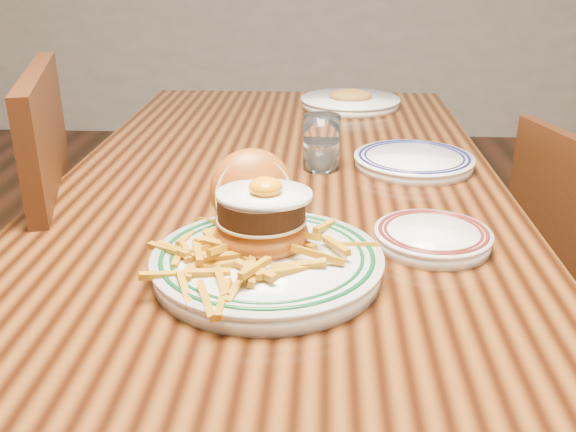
# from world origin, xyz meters

# --- Properties ---
(table) EXTENTS (0.85, 1.60, 0.75)m
(table) POSITION_xyz_m (0.00, 0.00, 0.66)
(table) COLOR black
(table) RESTS_ON floor
(chair_left) EXTENTS (0.56, 0.56, 0.96)m
(chair_left) POSITION_xyz_m (-0.55, -0.10, 0.52)
(chair_left) COLOR #3B190C
(chair_left) RESTS_ON floor
(main_plate) EXTENTS (0.32, 0.34, 0.15)m
(main_plate) POSITION_xyz_m (0.00, -0.38, 0.79)
(main_plate) COLOR white
(main_plate) RESTS_ON table
(side_plate) EXTENTS (0.17, 0.17, 0.03)m
(side_plate) POSITION_xyz_m (0.25, -0.29, 0.77)
(side_plate) COLOR white
(side_plate) RESTS_ON table
(rear_plate) EXTENTS (0.24, 0.24, 0.03)m
(rear_plate) POSITION_xyz_m (0.27, 0.08, 0.77)
(rear_plate) COLOR white
(rear_plate) RESTS_ON table
(water_glass) EXTENTS (0.07, 0.07, 0.11)m
(water_glass) POSITION_xyz_m (0.08, 0.06, 0.80)
(water_glass) COLOR white
(water_glass) RESTS_ON table
(far_plate) EXTENTS (0.27, 0.27, 0.05)m
(far_plate) POSITION_xyz_m (0.15, 0.60, 0.77)
(far_plate) COLOR white
(far_plate) RESTS_ON table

